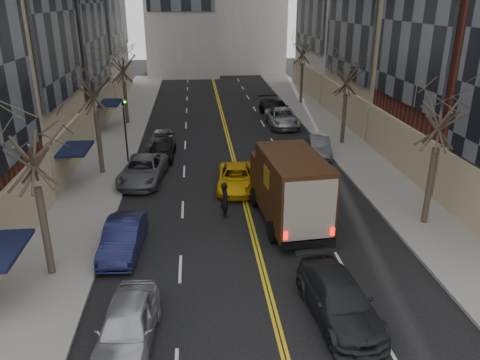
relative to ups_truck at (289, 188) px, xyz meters
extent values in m
cube|color=slate|center=(-10.93, 15.08, -1.83)|extent=(4.00, 66.00, 0.15)
cube|color=slate|center=(7.07, 15.08, -1.83)|extent=(4.00, 66.00, 0.15)
cube|color=black|center=(-11.93, 6.08, 0.49)|extent=(2.00, 3.00, 0.15)
cube|color=black|center=(-12.83, 6.08, -0.56)|extent=(0.20, 3.00, 2.50)
cube|color=black|center=(-11.93, 19.08, 0.49)|extent=(2.00, 3.00, 0.15)
cube|color=black|center=(-12.83, 19.08, -0.56)|extent=(0.20, 3.00, 2.50)
cylinder|color=#382D23|center=(-10.73, -3.92, 0.15)|extent=(0.30, 0.30, 3.83)
cylinder|color=#382D23|center=(-10.73, 8.08, 0.27)|extent=(0.30, 0.30, 4.05)
cylinder|color=#382D23|center=(-10.73, 21.08, 0.09)|extent=(0.30, 0.30, 3.69)
cylinder|color=#382D23|center=(6.87, -0.92, 0.22)|extent=(0.30, 0.30, 3.96)
cylinder|color=#382D23|center=(6.87, 13.08, 0.13)|extent=(0.30, 0.30, 3.78)
cylinder|color=#382D23|center=(6.87, 28.08, 0.31)|extent=(0.30, 0.30, 4.14)
cylinder|color=black|center=(-9.33, 10.08, 0.14)|extent=(0.12, 0.12, 3.80)
imported|color=black|center=(-9.33, 10.08, 2.49)|extent=(0.15, 0.18, 0.90)
sphere|color=#0CE526|center=(-9.18, 9.98, 2.44)|extent=(0.14, 0.14, 0.14)
cube|color=black|center=(0.00, 0.00, -1.31)|extent=(2.97, 7.11, 0.32)
cube|color=black|center=(-0.22, 2.53, -0.23)|extent=(2.69, 2.05, 2.27)
cube|color=black|center=(0.05, -0.59, 0.26)|extent=(3.04, 5.51, 3.25)
cube|color=black|center=(0.29, -3.32, -1.31)|extent=(2.50, 0.41, 0.32)
cube|color=red|center=(-0.79, -3.44, -0.83)|extent=(0.20, 0.08, 0.38)
cube|color=red|center=(1.37, -3.25, -0.83)|extent=(0.20, 0.08, 0.38)
cube|color=gold|center=(-1.27, -0.65, 0.91)|extent=(0.13, 0.97, 0.97)
cube|color=gold|center=(1.36, -0.43, 0.91)|extent=(0.13, 0.97, 0.97)
cylinder|color=black|center=(-1.47, 2.15, -1.39)|extent=(0.39, 1.06, 1.04)
cylinder|color=black|center=(1.08, 2.37, -1.39)|extent=(0.39, 1.06, 1.04)
cylinder|color=black|center=(-1.11, -1.95, -1.39)|extent=(0.39, 1.06, 1.04)
cylinder|color=black|center=(1.43, -1.73, -1.39)|extent=(0.39, 1.06, 1.04)
imported|color=black|center=(0.35, -7.71, -1.17)|extent=(2.54, 5.25, 1.47)
cube|color=black|center=(0.35, -6.97, -0.57)|extent=(0.13, 0.04, 0.09)
cube|color=blue|center=(0.35, -7.00, -0.57)|extent=(0.10, 0.01, 0.06)
imported|color=#E1AB09|center=(-2.23, 4.84, -1.24)|extent=(2.66, 5.00, 1.34)
imported|color=black|center=(-3.16, 1.01, -0.95)|extent=(0.60, 0.78, 1.92)
imported|color=#B0B2B8|center=(-7.03, -8.48, -1.14)|extent=(2.11, 4.61, 1.53)
imported|color=#121539|center=(-7.99, -2.26, -1.18)|extent=(1.82, 4.53, 1.46)
imported|color=#505158|center=(-7.93, 6.56, -1.16)|extent=(3.08, 5.64, 1.50)
imported|color=black|center=(-7.03, 11.00, -1.27)|extent=(2.03, 4.51, 1.28)
imported|color=#94959B|center=(-7.31, 13.63, -1.25)|extent=(2.06, 4.05, 1.32)
imported|color=#44464B|center=(4.37, 10.54, -1.24)|extent=(1.95, 4.20, 1.33)
imported|color=#929598|center=(3.17, 19.05, -1.14)|extent=(2.57, 5.55, 1.54)
imported|color=black|center=(3.17, 22.62, -1.10)|extent=(2.91, 5.83, 1.62)
camera|label=1|loc=(-4.55, -21.32, 8.96)|focal=35.00mm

